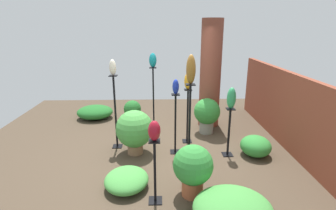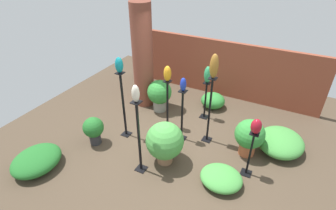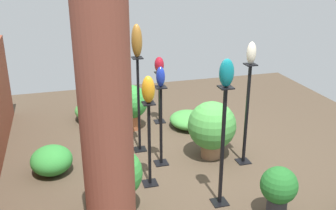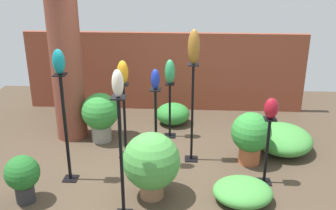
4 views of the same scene
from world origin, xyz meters
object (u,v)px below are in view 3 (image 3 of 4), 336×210
pedestal_amber (149,148)px  potted_plant_front_right (117,176)px  pedestal_bronze (139,109)px  potted_plant_back_center (131,104)px  art_vase_amber (148,89)px  art_vase_ivory (251,53)px  art_vase_jade (85,93)px  potted_plant_walkway_edge (212,127)px  brick_pillar (107,133)px  pedestal_cobalt (161,130)px  pedestal_teal (222,152)px  art_vase_ruby (159,65)px  art_vase_bronze (137,41)px  art_vase_cobalt (161,77)px  pedestal_jade (89,141)px  pedestal_ivory (246,119)px  potted_plant_mid_left (279,188)px  pedestal_ruby (159,100)px  art_vase_teal (227,73)px

pedestal_amber → potted_plant_front_right: pedestal_amber is taller
pedestal_bronze → potted_plant_back_center: (0.89, -0.04, -0.25)m
art_vase_amber → art_vase_ivory: (0.21, -1.52, 0.33)m
art_vase_jade → potted_plant_walkway_edge: art_vase_jade is taller
brick_pillar → pedestal_cobalt: 1.99m
pedestal_teal → art_vase_ruby: pedestal_teal is taller
brick_pillar → art_vase_bronze: brick_pillar is taller
art_vase_ruby → art_vase_ivory: bearing=-155.6°
art_vase_cobalt → art_vase_ruby: size_ratio=1.01×
brick_pillar → pedestal_amber: bearing=-32.3°
pedestal_jade → art_vase_amber: art_vase_amber is taller
art_vase_jade → art_vase_ivory: bearing=-101.2°
pedestal_jade → art_vase_bronze: 1.63m
pedestal_ivory → art_vase_amber: bearing=97.9°
art_vase_jade → pedestal_cobalt: bearing=-98.2°
pedestal_bronze → art_vase_amber: bearing=175.8°
art_vase_cobalt → art_vase_ivory: art_vase_ivory is taller
art_vase_amber → potted_plant_mid_left: (-1.11, -1.32, -1.00)m
pedestal_ruby → art_vase_jade: size_ratio=2.38×
pedestal_ruby → art_vase_bronze: 1.80m
brick_pillar → art_vase_teal: 1.52m
pedestal_ruby → art_vase_jade: (-1.41, 1.43, 0.74)m
brick_pillar → pedestal_ruby: size_ratio=2.72×
pedestal_ivory → art_vase_ivory: 0.99m
pedestal_ivory → brick_pillar: bearing=120.1°
pedestal_bronze → pedestal_ivory: bearing=-119.8°
pedestal_jade → art_vase_ivory: 2.64m
pedestal_ruby → pedestal_jade: 2.01m
potted_plant_front_right → art_vase_amber: bearing=-45.9°
pedestal_jade → potted_plant_walkway_edge: pedestal_jade is taller
pedestal_cobalt → art_vase_bronze: bearing=22.5°
art_vase_teal → brick_pillar: bearing=104.6°
pedestal_jade → pedestal_teal: bearing=-131.8°
potted_plant_front_right → pedestal_teal: bearing=-98.0°
potted_plant_back_center → potted_plant_front_right: (-2.44, 0.64, 0.02)m
pedestal_teal → art_vase_cobalt: (1.19, 0.46, 0.65)m
pedestal_bronze → potted_plant_back_center: 0.93m
brick_pillar → potted_plant_walkway_edge: (1.58, -1.78, -0.83)m
pedestal_ivory → art_vase_ruby: size_ratio=5.40×
brick_pillar → potted_plant_mid_left: (-0.05, -1.98, -0.95)m
art_vase_amber → potted_plant_back_center: bearing=-3.4°
pedestal_bronze → potted_plant_front_right: (-1.55, 0.60, -0.22)m
pedestal_bronze → art_vase_ruby: (1.03, -0.60, 0.41)m
art_vase_ruby → potted_plant_back_center: bearing=103.5°
art_vase_ivory → potted_plant_walkway_edge: art_vase_ivory is taller
pedestal_ruby → potted_plant_mid_left: 3.24m
pedestal_jade → pedestal_ivory: pedestal_ivory is taller
art_vase_ivory → art_vase_bronze: bearing=60.2°
pedestal_ruby → art_vase_amber: 2.37m
potted_plant_mid_left → pedestal_teal: bearing=52.8°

